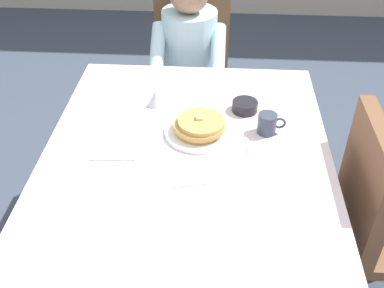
% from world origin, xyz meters
% --- Properties ---
extents(ground_plane, '(14.00, 14.00, 0.00)m').
position_xyz_m(ground_plane, '(0.00, 0.00, 0.00)').
color(ground_plane, '#3D4756').
extents(dining_table_main, '(1.12, 1.52, 0.74)m').
position_xyz_m(dining_table_main, '(0.00, 0.00, 0.65)').
color(dining_table_main, silver).
rests_on(dining_table_main, ground).
extents(chair_diner, '(0.44, 0.45, 0.93)m').
position_xyz_m(chair_diner, '(-0.06, 1.17, 0.53)').
color(chair_diner, brown).
rests_on(chair_diner, ground).
extents(diner_person, '(0.40, 0.43, 1.12)m').
position_xyz_m(diner_person, '(-0.06, 1.01, 0.67)').
color(diner_person, silver).
rests_on(diner_person, ground).
extents(chair_right_side, '(0.45, 0.44, 0.93)m').
position_xyz_m(chair_right_side, '(0.77, 0.00, 0.53)').
color(chair_right_side, brown).
rests_on(chair_right_side, ground).
extents(plate_breakfast, '(0.28, 0.28, 0.02)m').
position_xyz_m(plate_breakfast, '(0.04, 0.19, 0.75)').
color(plate_breakfast, white).
rests_on(plate_breakfast, dining_table_main).
extents(breakfast_stack, '(0.21, 0.21, 0.07)m').
position_xyz_m(breakfast_stack, '(0.04, 0.19, 0.78)').
color(breakfast_stack, tan).
rests_on(breakfast_stack, plate_breakfast).
extents(cup_coffee, '(0.11, 0.08, 0.08)m').
position_xyz_m(cup_coffee, '(0.31, 0.22, 0.78)').
color(cup_coffee, '#333D4C').
rests_on(cup_coffee, dining_table_main).
extents(bowl_butter, '(0.11, 0.11, 0.04)m').
position_xyz_m(bowl_butter, '(0.23, 0.37, 0.76)').
color(bowl_butter, black).
rests_on(bowl_butter, dining_table_main).
extents(syrup_pitcher, '(0.08, 0.08, 0.07)m').
position_xyz_m(syrup_pitcher, '(-0.16, 0.39, 0.78)').
color(syrup_pitcher, silver).
rests_on(syrup_pitcher, dining_table_main).
extents(fork_left_of_plate, '(0.02, 0.18, 0.00)m').
position_xyz_m(fork_left_of_plate, '(-0.15, 0.17, 0.74)').
color(fork_left_of_plate, silver).
rests_on(fork_left_of_plate, dining_table_main).
extents(knife_right_of_plate, '(0.03, 0.20, 0.00)m').
position_xyz_m(knife_right_of_plate, '(0.23, 0.17, 0.74)').
color(knife_right_of_plate, silver).
rests_on(knife_right_of_plate, dining_table_main).
extents(spoon_near_edge, '(0.15, 0.05, 0.00)m').
position_xyz_m(spoon_near_edge, '(0.03, -0.11, 0.74)').
color(spoon_near_edge, silver).
rests_on(spoon_near_edge, dining_table_main).
extents(napkin_folded, '(0.18, 0.13, 0.01)m').
position_xyz_m(napkin_folded, '(-0.27, 0.06, 0.74)').
color(napkin_folded, white).
rests_on(napkin_folded, dining_table_main).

